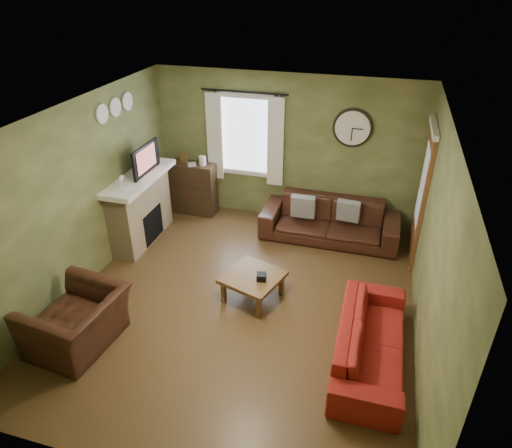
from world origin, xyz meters
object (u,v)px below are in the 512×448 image
(armchair, at_px, (77,321))
(coffee_table, at_px, (253,287))
(sofa_brown, at_px, (330,220))
(bookshelf, at_px, (194,188))
(sofa_red, at_px, (371,341))

(armchair, bearing_deg, coffee_table, 134.47)
(coffee_table, bearing_deg, sofa_brown, 67.89)
(bookshelf, distance_m, sofa_red, 4.48)
(sofa_brown, xyz_separation_m, coffee_table, (-0.79, -1.93, -0.14))
(sofa_brown, height_order, coffee_table, sofa_brown)
(sofa_red, height_order, coffee_table, sofa_red)
(armchair, relative_size, coffee_table, 1.50)
(sofa_brown, height_order, sofa_red, sofa_brown)
(bookshelf, height_order, sofa_brown, bookshelf)
(bookshelf, height_order, armchair, bookshelf)
(armchair, height_order, coffee_table, armchair)
(armchair, bearing_deg, bookshelf, -174.41)
(bookshelf, bearing_deg, coffee_table, -50.85)
(coffee_table, bearing_deg, sofa_red, -23.49)
(bookshelf, height_order, coffee_table, bookshelf)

